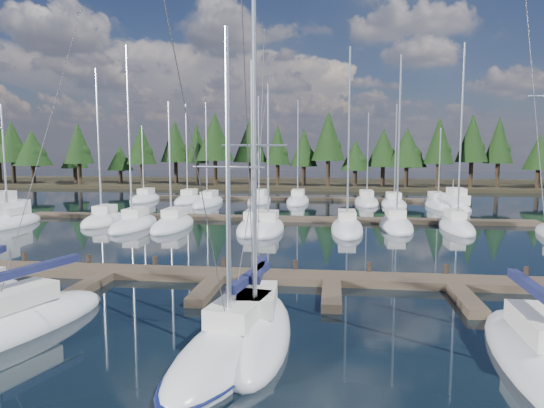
# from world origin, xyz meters

# --- Properties ---
(ground) EXTENTS (260.00, 260.00, 0.00)m
(ground) POSITION_xyz_m (0.00, 30.00, 0.00)
(ground) COLOR black
(ground) RESTS_ON ground
(far_shore) EXTENTS (220.00, 30.00, 0.60)m
(far_shore) POSITION_xyz_m (0.00, 90.00, 0.30)
(far_shore) COLOR black
(far_shore) RESTS_ON ground
(main_dock) EXTENTS (44.00, 6.13, 0.90)m
(main_dock) POSITION_xyz_m (0.00, 17.36, 0.20)
(main_dock) COLOR #4D3F30
(main_dock) RESTS_ON ground
(back_docks) EXTENTS (50.00, 21.80, 0.40)m
(back_docks) POSITION_xyz_m (0.00, 49.58, 0.20)
(back_docks) COLOR #4D3F30
(back_docks) RESTS_ON ground
(front_sailboat_2) EXTENTS (5.15, 9.73, 13.88)m
(front_sailboat_2) POSITION_xyz_m (-6.08, 9.13, 0.29)
(front_sailboat_2) COLOR silver
(front_sailboat_2) RESTS_ON ground
(front_sailboat_3) EXTENTS (3.03, 8.68, 12.82)m
(front_sailboat_3) POSITION_xyz_m (3.25, 10.04, 0.29)
(front_sailboat_3) COLOR silver
(front_sailboat_3) RESTS_ON ground
(front_sailboat_4) EXTENTS (4.56, 9.72, 11.54)m
(front_sailboat_4) POSITION_xyz_m (2.71, 8.78, 0.27)
(front_sailboat_4) COLOR silver
(front_sailboat_4) RESTS_ON ground
(back_sailboat_rows) EXTENTS (49.93, 32.68, 16.64)m
(back_sailboat_rows) POSITION_xyz_m (0.25, 44.96, 0.27)
(back_sailboat_rows) COLOR silver
(back_sailboat_rows) RESTS_ON ground
(motor_yacht_left) EXTENTS (3.46, 10.28, 5.14)m
(motor_yacht_left) POSITION_xyz_m (-24.42, 33.74, 0.55)
(motor_yacht_left) COLOR silver
(motor_yacht_left) RESTS_ON ground
(motor_yacht_right) EXTENTS (3.42, 8.43, 4.10)m
(motor_yacht_right) POSITION_xyz_m (20.43, 52.29, 0.46)
(motor_yacht_right) COLOR silver
(motor_yacht_right) RESTS_ON ground
(tree_line) EXTENTS (186.62, 11.80, 13.24)m
(tree_line) POSITION_xyz_m (-1.27, 80.18, 7.59)
(tree_line) COLOR black
(tree_line) RESTS_ON far_shore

